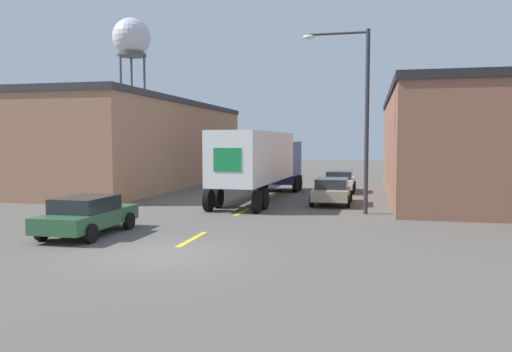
% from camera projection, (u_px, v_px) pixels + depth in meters
% --- Properties ---
extents(ground_plane, '(160.00, 160.00, 0.00)m').
position_uv_depth(ground_plane, '(164.00, 255.00, 15.09)').
color(ground_plane, '#56514C').
extents(road_centerline, '(0.20, 16.75, 0.01)m').
position_uv_depth(road_centerline, '(242.00, 212.00, 24.31)').
color(road_centerline, yellow).
rests_on(road_centerline, ground_plane).
extents(warehouse_left, '(8.72, 25.60, 6.55)m').
position_uv_depth(warehouse_left, '(144.00, 143.00, 39.43)').
color(warehouse_left, '#9E7051').
rests_on(warehouse_left, ground_plane).
extents(warehouse_right, '(13.06, 21.77, 6.48)m').
position_uv_depth(warehouse_right, '(496.00, 144.00, 30.66)').
color(warehouse_right, brown).
rests_on(warehouse_right, ground_plane).
extents(semi_truck, '(3.21, 13.49, 3.97)m').
position_uv_depth(semi_truck, '(262.00, 159.00, 29.60)').
color(semi_truck, navy).
rests_on(semi_truck, ground_plane).
extents(parked_car_right_far, '(2.09, 4.41, 1.42)m').
position_uv_depth(parked_car_right_far, '(340.00, 181.00, 33.99)').
color(parked_car_right_far, silver).
rests_on(parked_car_right_far, ground_plane).
extents(parked_car_left_near, '(2.09, 4.41, 1.42)m').
position_uv_depth(parked_car_left_near, '(87.00, 215.00, 18.25)').
color(parked_car_left_near, '#2D5B38').
rests_on(parked_car_left_near, ground_plane).
extents(parked_car_right_mid, '(2.09, 4.41, 1.42)m').
position_uv_depth(parked_car_right_mid, '(332.00, 190.00, 27.24)').
color(parked_car_right_mid, tan).
rests_on(parked_car_right_mid, ground_plane).
extents(water_tower, '(4.65, 4.65, 18.58)m').
position_uv_depth(water_tower, '(132.00, 40.00, 61.33)').
color(water_tower, '#47474C').
rests_on(water_tower, ground_plane).
extents(street_lamp, '(3.13, 0.32, 8.62)m').
position_uv_depth(street_lamp, '(359.00, 107.00, 23.31)').
color(street_lamp, '#2D2D30').
rests_on(street_lamp, ground_plane).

